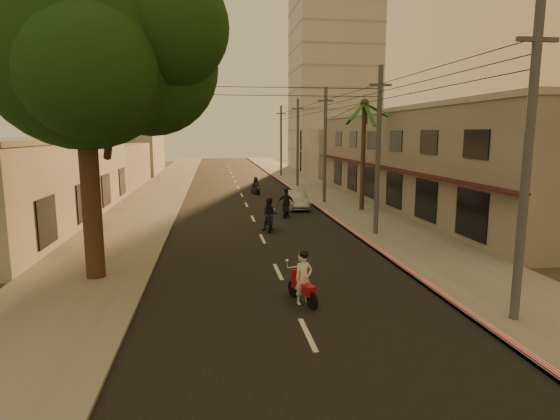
# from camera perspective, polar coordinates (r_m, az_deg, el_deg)

# --- Properties ---
(ground) EXTENTS (160.00, 160.00, 0.00)m
(ground) POSITION_cam_1_polar(r_m,az_deg,el_deg) (17.09, 0.69, -9.50)
(ground) COLOR #383023
(ground) RESTS_ON ground
(road) EXTENTS (10.00, 140.00, 0.02)m
(road) POSITION_cam_1_polar(r_m,az_deg,el_deg) (36.49, -4.12, 0.63)
(road) COLOR black
(road) RESTS_ON ground
(sidewalk_right) EXTENTS (5.00, 140.00, 0.12)m
(sidewalk_right) POSITION_cam_1_polar(r_m,az_deg,el_deg) (37.74, 7.32, 0.94)
(sidewalk_right) COLOR slate
(sidewalk_right) RESTS_ON ground
(sidewalk_left) EXTENTS (5.00, 140.00, 0.12)m
(sidewalk_left) POSITION_cam_1_polar(r_m,az_deg,el_deg) (36.74, -15.87, 0.43)
(sidewalk_left) COLOR slate
(sidewalk_left) RESTS_ON ground
(curb_stripe) EXTENTS (0.20, 60.00, 0.20)m
(curb_stripe) POSITION_cam_1_polar(r_m,az_deg,el_deg) (32.35, 5.56, -0.35)
(curb_stripe) COLOR red
(curb_stripe) RESTS_ON ground
(shophouse_row) EXTENTS (8.80, 34.20, 7.30)m
(shophouse_row) POSITION_cam_1_polar(r_m,az_deg,el_deg) (37.79, 17.78, 6.06)
(shophouse_row) COLOR gray
(shophouse_row) RESTS_ON ground
(left_building) EXTENTS (8.20, 24.20, 5.20)m
(left_building) POSITION_cam_1_polar(r_m,az_deg,el_deg) (32.24, -29.01, 2.97)
(left_building) COLOR #ACA79C
(left_building) RESTS_ON ground
(distant_tower) EXTENTS (12.10, 12.10, 28.00)m
(distant_tower) POSITION_cam_1_polar(r_m,az_deg,el_deg) (74.80, 6.50, 15.78)
(distant_tower) COLOR #B7B5B2
(distant_tower) RESTS_ON ground
(broadleaf_tree) EXTENTS (9.60, 8.70, 12.10)m
(broadleaf_tree) POSITION_cam_1_polar(r_m,az_deg,el_deg) (18.83, -21.75, 17.74)
(broadleaf_tree) COLOR black
(broadleaf_tree) RESTS_ON ground
(palm_tree) EXTENTS (5.00, 5.00, 8.20)m
(palm_tree) POSITION_cam_1_polar(r_m,az_deg,el_deg) (33.70, 10.25, 11.97)
(palm_tree) COLOR black
(palm_tree) RESTS_ON ground
(utility_poles) EXTENTS (1.20, 48.26, 9.00)m
(utility_poles) POSITION_cam_1_polar(r_m,az_deg,el_deg) (37.03, 5.55, 10.87)
(utility_poles) COLOR #38383A
(utility_poles) RESTS_ON ground
(filler_right) EXTENTS (8.00, 14.00, 6.00)m
(filler_right) POSITION_cam_1_polar(r_m,az_deg,el_deg) (63.22, 7.06, 6.98)
(filler_right) COLOR #ACA79C
(filler_right) RESTS_ON ground
(filler_left_near) EXTENTS (8.00, 14.00, 4.40)m
(filler_left_near) POSITION_cam_1_polar(r_m,az_deg,el_deg) (51.40, -21.12, 5.01)
(filler_left_near) COLOR #ACA79C
(filler_left_near) RESTS_ON ground
(filler_left_far) EXTENTS (8.00, 14.00, 7.00)m
(filler_left_far) POSITION_cam_1_polar(r_m,az_deg,el_deg) (68.98, -17.86, 7.21)
(filler_left_far) COLOR #ACA79C
(filler_left_far) RESTS_ON ground
(scooter_red) EXTENTS (0.96, 1.79, 1.82)m
(scooter_red) POSITION_cam_1_polar(r_m,az_deg,el_deg) (15.39, 2.85, -8.47)
(scooter_red) COLOR black
(scooter_red) RESTS_ON ground
(scooter_mid_a) EXTENTS (1.09, 2.00, 1.97)m
(scooter_mid_a) POSITION_cam_1_polar(r_m,az_deg,el_deg) (26.66, -1.24, -0.66)
(scooter_mid_a) COLOR black
(scooter_mid_a) RESTS_ON ground
(scooter_mid_b) EXTENTS (1.30, 1.98, 1.99)m
(scooter_mid_b) POSITION_cam_1_polar(r_m,az_deg,el_deg) (31.03, 0.72, 0.77)
(scooter_mid_b) COLOR black
(scooter_mid_b) RESTS_ON ground
(scooter_far_a) EXTENTS (1.08, 1.59, 1.64)m
(scooter_far_a) POSITION_cam_1_polar(r_m,az_deg,el_deg) (42.61, -2.98, 2.89)
(scooter_far_a) COLOR black
(scooter_far_a) RESTS_ON ground
(parked_car) EXTENTS (1.51, 4.08, 1.33)m
(parked_car) POSITION_cam_1_polar(r_m,az_deg,el_deg) (34.52, 1.99, 1.25)
(parked_car) COLOR #94969B
(parked_car) RESTS_ON ground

